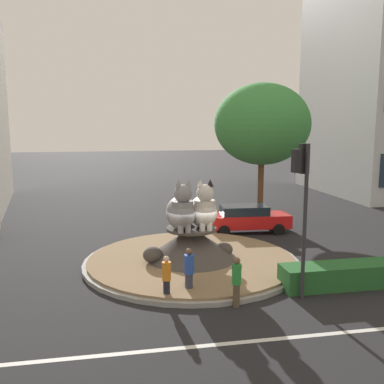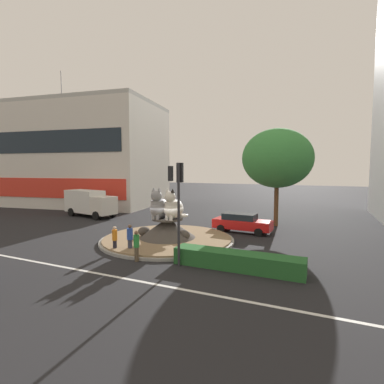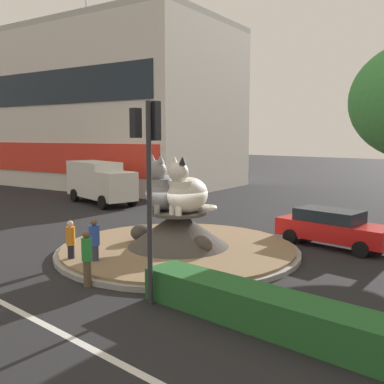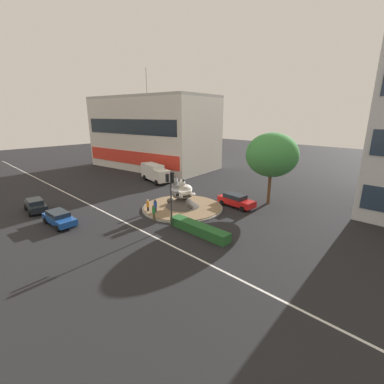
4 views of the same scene
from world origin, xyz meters
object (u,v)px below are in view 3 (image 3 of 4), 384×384
object	(u,v)px
pedestrian_green_shirt	(87,257)
cat_statue_white	(186,192)
pedestrian_blue_shirt	(94,242)
shophouse_block	(99,109)
pedestrian_orange_shirt	(71,242)
traffic_light_mast	(149,158)
cat_statue_grey	(164,190)
hatchback_near_shophouse	(333,227)
delivery_box_truck	(100,181)

from	to	relation	value
pedestrian_green_shirt	cat_statue_white	bearing A→B (deg)	115.04
cat_statue_white	pedestrian_blue_shirt	xyz separation A→B (m)	(-1.27, -3.41, -1.55)
shophouse_block	pedestrian_orange_shirt	bearing A→B (deg)	-47.60
cat_statue_white	traffic_light_mast	bearing A→B (deg)	31.54
traffic_light_mast	pedestrian_orange_shirt	world-z (taller)	traffic_light_mast
cat_statue_grey	cat_statue_white	xyz separation A→B (m)	(1.03, 0.18, -0.02)
cat_statue_grey	pedestrian_blue_shirt	distance (m)	3.60
pedestrian_orange_shirt	pedestrian_blue_shirt	distance (m)	0.96
hatchback_near_shophouse	delivery_box_truck	distance (m)	17.33
traffic_light_mast	pedestrian_blue_shirt	size ratio (longest dim) A/B	3.15
pedestrian_green_shirt	pedestrian_orange_shirt	distance (m)	2.48
traffic_light_mast	delivery_box_truck	size ratio (longest dim) A/B	0.82
cat_statue_white	shophouse_block	xyz separation A→B (m)	(-24.59, 14.57, 4.74)
cat_statue_white	pedestrian_green_shirt	xyz separation A→B (m)	(0.15, -4.74, -1.53)
shophouse_block	pedestrian_blue_shirt	distance (m)	30.12
shophouse_block	pedestrian_orange_shirt	distance (m)	29.69
cat_statue_white	pedestrian_orange_shirt	size ratio (longest dim) A/B	1.37
pedestrian_orange_shirt	delivery_box_truck	size ratio (longest dim) A/B	0.24
shophouse_block	delivery_box_truck	bearing A→B (deg)	-45.84
pedestrian_orange_shirt	pedestrian_green_shirt	bearing A→B (deg)	-10.68
shophouse_block	pedestrian_blue_shirt	world-z (taller)	shophouse_block
pedestrian_orange_shirt	delivery_box_truck	world-z (taller)	delivery_box_truck
traffic_light_mast	delivery_box_truck	world-z (taller)	traffic_light_mast
cat_statue_white	hatchback_near_shophouse	world-z (taller)	cat_statue_white
cat_statue_grey	pedestrian_orange_shirt	bearing A→B (deg)	-21.07
traffic_light_mast	pedestrian_green_shirt	distance (m)	3.98
shophouse_block	cat_statue_white	bearing A→B (deg)	-38.96
traffic_light_mast	shophouse_block	bearing A→B (deg)	48.83
hatchback_near_shophouse	pedestrian_blue_shirt	bearing A→B (deg)	-116.65
cat_statue_white	hatchback_near_shophouse	distance (m)	6.52
pedestrian_green_shirt	hatchback_near_shophouse	distance (m)	10.47
cat_statue_grey	shophouse_block	world-z (taller)	shophouse_block
cat_statue_grey	delivery_box_truck	bearing A→B (deg)	-120.56
cat_statue_grey	pedestrian_blue_shirt	xyz separation A→B (m)	(-0.24, -3.24, -1.57)
traffic_light_mast	hatchback_near_shophouse	xyz separation A→B (m)	(1.08, 9.50, -3.23)
pedestrian_green_shirt	traffic_light_mast	bearing A→B (deg)	31.55
cat_statue_grey	hatchback_near_shophouse	world-z (taller)	cat_statue_grey
traffic_light_mast	shophouse_block	xyz separation A→B (m)	(-27.19, 18.95, 3.16)
traffic_light_mast	hatchback_near_shophouse	bearing A→B (deg)	-12.78
cat_statue_white	pedestrian_orange_shirt	distance (m)	4.64
shophouse_block	delivery_box_truck	size ratio (longest dim) A/B	4.04
shophouse_block	hatchback_near_shophouse	size ratio (longest dim) A/B	5.67
pedestrian_green_shirt	cat_statue_grey	bearing A→B (deg)	127.71
pedestrian_blue_shirt	cat_statue_grey	bearing A→B (deg)	-128.99
delivery_box_truck	cat_statue_white	bearing A→B (deg)	-13.87
pedestrian_green_shirt	delivery_box_truck	size ratio (longest dim) A/B	0.26
pedestrian_blue_shirt	hatchback_near_shophouse	xyz separation A→B (m)	(4.95, 8.54, -0.11)
pedestrian_orange_shirt	traffic_light_mast	bearing A→B (deg)	4.66
cat_statue_grey	pedestrian_orange_shirt	distance (m)	4.12
cat_statue_grey	cat_statue_white	world-z (taller)	cat_statue_grey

